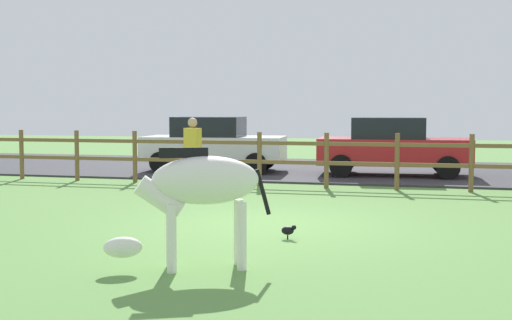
# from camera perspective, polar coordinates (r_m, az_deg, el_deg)

# --- Properties ---
(ground_plane) EXTENTS (60.00, 60.00, 0.00)m
(ground_plane) POSITION_cam_1_polar(r_m,az_deg,el_deg) (10.74, 0.78, -5.48)
(ground_plane) COLOR #5B8C42
(parking_asphalt) EXTENTS (28.00, 7.40, 0.05)m
(parking_asphalt) POSITION_cam_1_polar(r_m,az_deg,el_deg) (19.83, 7.04, -0.85)
(parking_asphalt) COLOR #38383D
(parking_asphalt) RESTS_ON ground_plane
(paddock_fence) EXTENTS (21.05, 0.11, 1.29)m
(paddock_fence) POSITION_cam_1_polar(r_m,az_deg,el_deg) (15.62, 3.17, 0.33)
(paddock_fence) COLOR brown
(paddock_fence) RESTS_ON ground_plane
(zebra) EXTENTS (1.82, 1.03, 1.41)m
(zebra) POSITION_cam_1_polar(r_m,az_deg,el_deg) (7.64, -4.99, -2.55)
(zebra) COLOR white
(zebra) RESTS_ON ground_plane
(crow_on_grass) EXTENTS (0.21, 0.10, 0.20)m
(crow_on_grass) POSITION_cam_1_polar(r_m,az_deg,el_deg) (9.47, 2.81, -6.06)
(crow_on_grass) COLOR black
(crow_on_grass) RESTS_ON ground_plane
(parked_car_white) EXTENTS (4.12, 2.14, 1.56)m
(parked_car_white) POSITION_cam_1_polar(r_m,az_deg,el_deg) (19.05, -3.71, 1.42)
(parked_car_white) COLOR white
(parked_car_white) RESTS_ON parking_asphalt
(parked_car_red) EXTENTS (4.09, 2.06, 1.56)m
(parked_car_red) POSITION_cam_1_polar(r_m,az_deg,el_deg) (18.20, 11.64, 1.20)
(parked_car_red) COLOR red
(parked_car_red) RESTS_ON parking_asphalt
(visitor_near_fence) EXTENTS (0.41, 0.31, 1.64)m
(visitor_near_fence) POSITION_cam_1_polar(r_m,az_deg,el_deg) (15.35, -5.47, 0.91)
(visitor_near_fence) COLOR #232847
(visitor_near_fence) RESTS_ON ground_plane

